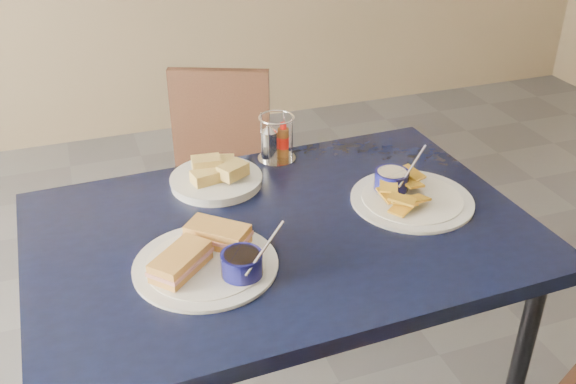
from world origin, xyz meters
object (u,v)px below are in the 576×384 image
object	(u,v)px
bread_basket	(216,177)
sandwich_plate	(209,257)
plantain_plate	(405,193)
chair_far	(212,163)
condiment_caddy	(275,142)
dining_table	(282,250)

from	to	relation	value
bread_basket	sandwich_plate	bearing A→B (deg)	-106.31
plantain_plate	bread_basket	bearing A→B (deg)	151.84
chair_far	condiment_caddy	distance (m)	0.68
chair_far	plantain_plate	size ratio (longest dim) A/B	2.55
sandwich_plate	bread_basket	bearing A→B (deg)	73.69
dining_table	bread_basket	xyz separation A→B (m)	(-0.10, 0.26, 0.09)
dining_table	bread_basket	world-z (taller)	bread_basket
dining_table	plantain_plate	size ratio (longest dim) A/B	3.86
dining_table	plantain_plate	bearing A→B (deg)	3.41
dining_table	condiment_caddy	xyz separation A→B (m)	(0.10, 0.34, 0.12)
bread_basket	chair_far	bearing A→B (deg)	79.05
sandwich_plate	dining_table	bearing A→B (deg)	24.94
plantain_plate	dining_table	bearing A→B (deg)	-176.59
condiment_caddy	bread_basket	bearing A→B (deg)	-155.76
dining_table	condiment_caddy	size ratio (longest dim) A/B	8.91
plantain_plate	chair_far	bearing A→B (deg)	108.87
sandwich_plate	plantain_plate	size ratio (longest dim) A/B	1.03
dining_table	sandwich_plate	bearing A→B (deg)	-155.06
sandwich_plate	condiment_caddy	size ratio (longest dim) A/B	2.38
dining_table	condiment_caddy	distance (m)	0.38
bread_basket	condiment_caddy	world-z (taller)	condiment_caddy
sandwich_plate	condiment_caddy	world-z (taller)	condiment_caddy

